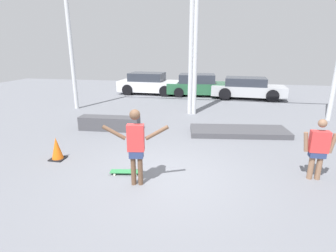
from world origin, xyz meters
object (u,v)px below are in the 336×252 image
(parked_car_green, at_px, (199,85))
(skateboard, at_px, (126,172))
(grind_box, at_px, (110,123))
(skateboarder, at_px, (136,143))
(bystander, at_px, (318,148))
(traffic_cone, at_px, (57,149))
(parked_car_white, at_px, (149,84))
(manual_pad, at_px, (239,131))
(parked_car_silver, at_px, (247,88))

(parked_car_green, bearing_deg, skateboard, -98.28)
(skateboard, distance_m, grind_box, 3.83)
(skateboard, xyz_separation_m, grind_box, (-1.85, 3.35, 0.20))
(skateboarder, bearing_deg, bystander, 4.69)
(parked_car_green, xyz_separation_m, traffic_cone, (-3.05, -11.08, -0.35))
(parked_car_white, bearing_deg, traffic_cone, -86.92)
(parked_car_white, bearing_deg, grind_box, -83.98)
(skateboard, xyz_separation_m, manual_pad, (2.96, 3.80, 0.03))
(parked_car_white, distance_m, parked_car_green, 3.35)
(skateboarder, height_order, parked_car_green, skateboarder)
(parked_car_green, height_order, bystander, bystander)
(manual_pad, height_order, parked_car_silver, parked_car_silver)
(grind_box, distance_m, parked_car_green, 8.66)
(parked_car_white, bearing_deg, manual_pad, -53.46)
(skateboarder, relative_size, skateboard, 2.24)
(grind_box, height_order, parked_car_silver, parked_car_silver)
(skateboarder, relative_size, manual_pad, 0.51)
(manual_pad, relative_size, parked_car_silver, 0.79)
(grind_box, distance_m, manual_pad, 4.83)
(manual_pad, bearing_deg, parked_car_green, 105.13)
(skateboard, distance_m, bystander, 4.60)
(skateboarder, relative_size, parked_car_green, 0.42)
(parked_car_green, bearing_deg, skateboarder, -96.05)
(bystander, bearing_deg, manual_pad, -65.25)
(manual_pad, bearing_deg, traffic_cone, -147.30)
(skateboarder, distance_m, bystander, 4.21)
(skateboarder, xyz_separation_m, parked_car_green, (0.42, 12.01, -0.35))
(parked_car_green, bearing_deg, parked_car_white, 175.80)
(traffic_cone, bearing_deg, manual_pad, 32.70)
(parked_car_white, relative_size, traffic_cone, 6.37)
(grind_box, distance_m, traffic_cone, 2.88)
(skateboard, height_order, manual_pad, manual_pad)
(grind_box, bearing_deg, parked_car_silver, 53.48)
(bystander, bearing_deg, grind_box, -24.42)
(grind_box, bearing_deg, parked_car_white, 94.50)
(skateboarder, height_order, parked_car_white, skateboarder)
(skateboarder, bearing_deg, parked_car_silver, 63.45)
(parked_car_silver, xyz_separation_m, bystander, (0.62, -10.46, 0.17))
(parked_car_green, relative_size, bystander, 2.83)
(bystander, bearing_deg, parked_car_white, -58.58)
(traffic_cone, bearing_deg, grind_box, 83.13)
(bystander, bearing_deg, skateboard, 6.73)
(skateboarder, xyz_separation_m, bystander, (4.07, 1.06, -0.21))
(grind_box, relative_size, parked_car_silver, 0.51)
(parked_car_white, bearing_deg, parked_car_silver, -2.95)
(parked_car_white, height_order, traffic_cone, parked_car_white)
(manual_pad, bearing_deg, skateboard, -127.92)
(skateboarder, xyz_separation_m, parked_car_silver, (3.44, 11.52, -0.38))
(parked_car_silver, bearing_deg, grind_box, -123.21)
(skateboarder, distance_m, grind_box, 4.49)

